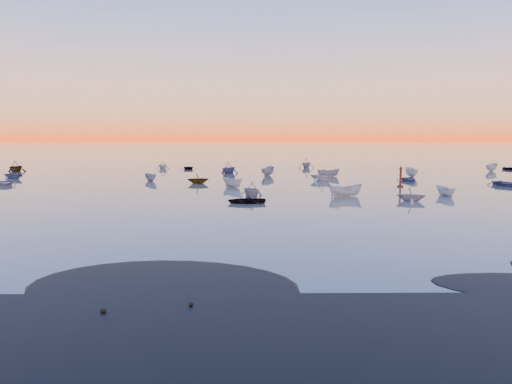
{
  "coord_description": "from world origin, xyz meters",
  "views": [
    {
      "loc": [
        2.66,
        -24.69,
        7.19
      ],
      "look_at": [
        3.25,
        28.0,
        1.0
      ],
      "focal_mm": 35.0,
      "sensor_mm": 36.0,
      "label": 1
    }
  ],
  "objects_px": {
    "boat_near_center": "(345,196)",
    "channel_marker": "(400,178)",
    "boat_near_left": "(5,185)",
    "boat_near_right": "(252,196)"
  },
  "relations": [
    {
      "from": "boat_near_center",
      "to": "channel_marker",
      "type": "distance_m",
      "value": 14.05
    },
    {
      "from": "boat_near_left",
      "to": "channel_marker",
      "type": "bearing_deg",
      "value": -31.11
    },
    {
      "from": "boat_near_center",
      "to": "channel_marker",
      "type": "bearing_deg",
      "value": -53.21
    },
    {
      "from": "boat_near_center",
      "to": "channel_marker",
      "type": "xyz_separation_m",
      "value": [
        9.44,
        10.34,
        1.17
      ]
    },
    {
      "from": "boat_near_left",
      "to": "boat_near_right",
      "type": "bearing_deg",
      "value": -48.48
    },
    {
      "from": "boat_near_left",
      "to": "boat_near_right",
      "type": "height_order",
      "value": "boat_near_right"
    },
    {
      "from": "boat_near_left",
      "to": "boat_near_center",
      "type": "height_order",
      "value": "boat_near_center"
    },
    {
      "from": "boat_near_center",
      "to": "boat_near_right",
      "type": "bearing_deg",
      "value": 77.61
    },
    {
      "from": "channel_marker",
      "to": "boat_near_left",
      "type": "bearing_deg",
      "value": 177.37
    },
    {
      "from": "boat_near_left",
      "to": "channel_marker",
      "type": "height_order",
      "value": "channel_marker"
    }
  ]
}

